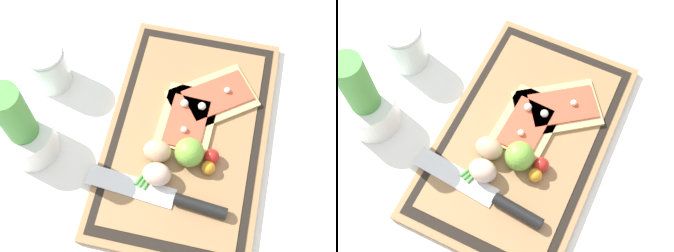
% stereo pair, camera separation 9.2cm
% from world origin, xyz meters
% --- Properties ---
extents(ground_plane, '(6.00, 6.00, 0.00)m').
position_xyz_m(ground_plane, '(0.00, 0.00, 0.00)').
color(ground_plane, white).
extents(cutting_board, '(0.51, 0.32, 0.02)m').
position_xyz_m(cutting_board, '(0.00, 0.00, 0.01)').
color(cutting_board, '#997047').
rests_on(cutting_board, ground_plane).
extents(pizza_slice_near, '(0.19, 0.20, 0.02)m').
position_xyz_m(pizza_slice_near, '(0.09, -0.04, 0.02)').
color(pizza_slice_near, tan).
rests_on(pizza_slice_near, cutting_board).
extents(pizza_slice_far, '(0.15, 0.11, 0.02)m').
position_xyz_m(pizza_slice_far, '(0.03, 0.01, 0.02)').
color(pizza_slice_far, tan).
rests_on(pizza_slice_far, cutting_board).
extents(knife, '(0.06, 0.28, 0.02)m').
position_xyz_m(knife, '(-0.14, -0.01, 0.03)').
color(knife, silver).
rests_on(knife, cutting_board).
extents(egg_brown, '(0.04, 0.05, 0.04)m').
position_xyz_m(egg_brown, '(-0.06, 0.05, 0.04)').
color(egg_brown, tan).
rests_on(egg_brown, cutting_board).
extents(egg_pink, '(0.04, 0.05, 0.04)m').
position_xyz_m(egg_pink, '(-0.10, 0.04, 0.04)').
color(egg_pink, beige).
rests_on(egg_pink, cutting_board).
extents(lime, '(0.06, 0.06, 0.06)m').
position_xyz_m(lime, '(-0.05, -0.01, 0.05)').
color(lime, '#70A838').
rests_on(lime, cutting_board).
extents(cherry_tomato_red, '(0.03, 0.03, 0.03)m').
position_xyz_m(cherry_tomato_red, '(-0.04, -0.06, 0.03)').
color(cherry_tomato_red, red).
rests_on(cherry_tomato_red, cutting_board).
extents(cherry_tomato_yellow, '(0.03, 0.03, 0.03)m').
position_xyz_m(cherry_tomato_yellow, '(-0.07, -0.05, 0.03)').
color(cherry_tomato_yellow, orange).
rests_on(cherry_tomato_yellow, cutting_board).
extents(scallion_bunch, '(0.25, 0.11, 0.01)m').
position_xyz_m(scallion_bunch, '(-0.01, 0.02, 0.02)').
color(scallion_bunch, '#47933D').
rests_on(scallion_bunch, cutting_board).
extents(herb_pot, '(0.11, 0.11, 0.21)m').
position_xyz_m(herb_pot, '(-0.09, 0.30, 0.07)').
color(herb_pot, white).
rests_on(herb_pot, ground_plane).
extents(sauce_jar, '(0.08, 0.08, 0.11)m').
position_xyz_m(sauce_jar, '(0.07, 0.31, 0.05)').
color(sauce_jar, silver).
rests_on(sauce_jar, ground_plane).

